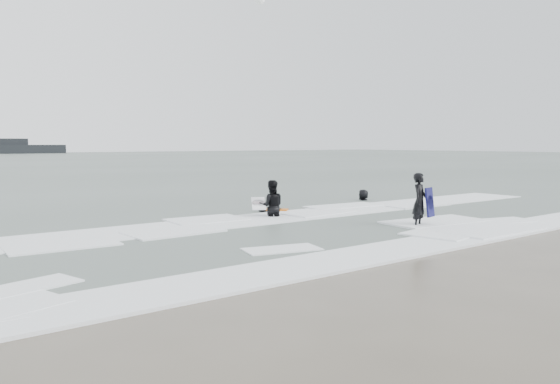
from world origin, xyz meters
TOP-DOWN VIEW (x-y plane):
  - ground at (0.00, 0.00)m, footprint 320.00×320.00m
  - surfer_centre at (3.04, 1.48)m, footprint 0.78×0.65m
  - surfer_wading at (0.61, 6.34)m, footprint 1.20×1.12m
  - surfer_right_near at (1.24, 7.84)m, footprint 0.97×1.08m
  - surfer_right_far at (7.56, 8.43)m, footprint 1.00×0.94m
  - surf_foam at (0.00, 3.70)m, footprint 30.03×9.06m
  - bodyboards at (1.74, 5.22)m, footprint 3.82×6.97m
  - vessel_horizon at (17.47, 148.48)m, footprint 29.21×5.22m

SIDE VIEW (x-z plane):
  - ground at x=0.00m, z-range 0.00..0.00m
  - surfer_centre at x=3.04m, z-range -0.91..0.91m
  - surfer_wading at x=0.61m, z-range -0.98..0.98m
  - surfer_right_near at x=1.24m, z-range -0.88..0.88m
  - surfer_right_far at x=7.56m, z-range -0.86..0.86m
  - surf_foam at x=0.00m, z-range 0.00..0.08m
  - bodyboards at x=1.74m, z-range -0.13..1.12m
  - vessel_horizon at x=17.47m, z-range -0.51..3.46m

